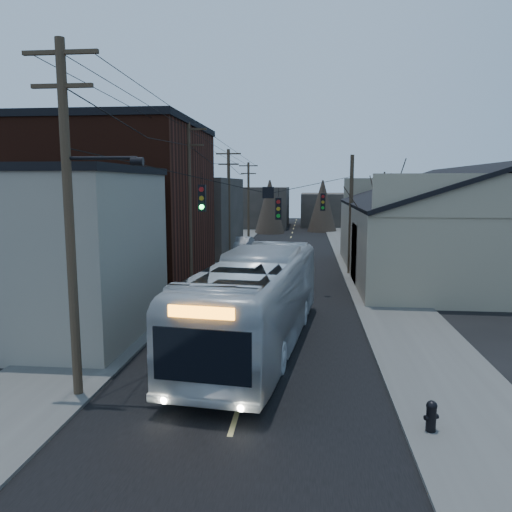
% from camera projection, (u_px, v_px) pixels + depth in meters
% --- Properties ---
extents(ground, '(160.00, 160.00, 0.00)m').
position_uv_depth(ground, '(223.00, 459.00, 11.85)').
color(ground, black).
rests_on(ground, ground).
extents(road_surface, '(9.00, 110.00, 0.02)m').
position_uv_depth(road_surface, '(283.00, 263.00, 41.39)').
color(road_surface, black).
rests_on(road_surface, ground).
extents(sidewalk_left, '(4.00, 110.00, 0.12)m').
position_uv_depth(sidewalk_left, '(206.00, 261.00, 42.03)').
color(sidewalk_left, '#474744').
rests_on(sidewalk_left, ground).
extents(sidewalk_right, '(4.00, 110.00, 0.12)m').
position_uv_depth(sidewalk_right, '(363.00, 263.00, 40.73)').
color(sidewalk_right, '#474744').
rests_on(sidewalk_right, ground).
extents(building_clapboard, '(8.00, 8.00, 7.00)m').
position_uv_depth(building_clapboard, '(48.00, 255.00, 21.11)').
color(building_clapboard, gray).
rests_on(building_clapboard, ground).
extents(building_brick, '(10.00, 12.00, 10.00)m').
position_uv_depth(building_brick, '(120.00, 207.00, 31.83)').
color(building_brick, black).
rests_on(building_brick, ground).
extents(building_left_far, '(9.00, 14.00, 7.00)m').
position_uv_depth(building_left_far, '(187.00, 215.00, 47.75)').
color(building_left_far, '#2F2B26').
rests_on(building_left_far, ground).
extents(warehouse, '(16.16, 20.60, 7.73)m').
position_uv_depth(warehouse, '(466.00, 239.00, 34.77)').
color(warehouse, gray).
rests_on(warehouse, ground).
extents(building_far_left, '(10.00, 12.00, 6.00)m').
position_uv_depth(building_far_left, '(255.00, 207.00, 76.02)').
color(building_far_left, '#2F2B26').
rests_on(building_far_left, ground).
extents(building_far_right, '(12.00, 14.00, 5.00)m').
position_uv_depth(building_far_right, '(339.00, 209.00, 79.71)').
color(building_far_right, '#2F2B26').
rests_on(building_far_right, ground).
extents(bare_tree, '(0.40, 0.40, 7.20)m').
position_uv_depth(bare_tree, '(382.00, 232.00, 30.37)').
color(bare_tree, black).
rests_on(bare_tree, ground).
extents(utility_lines, '(11.24, 45.28, 10.50)m').
position_uv_depth(utility_lines, '(236.00, 206.00, 35.22)').
color(utility_lines, '#382B1E').
rests_on(utility_lines, ground).
extents(bus, '(4.74, 13.79, 3.76)m').
position_uv_depth(bus, '(256.00, 301.00, 19.67)').
color(bus, '#AFB5BB').
rests_on(bus, ground).
extents(parked_car, '(1.90, 4.15, 1.32)m').
position_uv_depth(parked_car, '(243.00, 244.00, 49.01)').
color(parked_car, '#94979B').
rests_on(parked_car, ground).
extents(fire_hydrant, '(0.40, 0.28, 0.82)m').
position_uv_depth(fire_hydrant, '(431.00, 415.00, 12.88)').
color(fire_hydrant, black).
rests_on(fire_hydrant, sidewalk_right).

